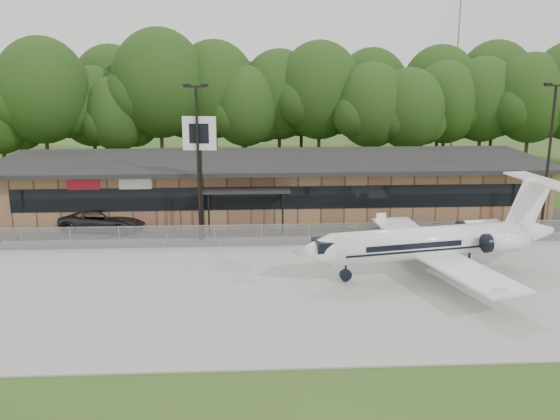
{
  "coord_description": "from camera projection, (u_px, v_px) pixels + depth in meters",
  "views": [
    {
      "loc": [
        -1.95,
        -23.1,
        12.1
      ],
      "look_at": [
        -0.0,
        12.0,
        3.2
      ],
      "focal_mm": 40.0,
      "sensor_mm": 36.0,
      "label": 1
    }
  ],
  "objects": [
    {
      "name": "ground",
      "position": [
        296.0,
        358.0,
        25.43
      ],
      "size": [
        160.0,
        160.0,
        0.0
      ],
      "primitive_type": "plane",
      "color": "#304D1B",
      "rests_on": "ground"
    },
    {
      "name": "apron",
      "position": [
        284.0,
        286.0,
        33.16
      ],
      "size": [
        64.0,
        18.0,
        0.08
      ],
      "primitive_type": "cube",
      "color": "#9E9B93",
      "rests_on": "ground"
    },
    {
      "name": "parking_lot",
      "position": [
        274.0,
        227.0,
        44.3
      ],
      "size": [
        50.0,
        9.0,
        0.06
      ],
      "primitive_type": "cube",
      "color": "#383835",
      "rests_on": "ground"
    },
    {
      "name": "terminal",
      "position": [
        271.0,
        185.0,
        48.07
      ],
      "size": [
        41.0,
        11.65,
        4.3
      ],
      "color": "#8E6A47",
      "rests_on": "ground"
    },
    {
      "name": "fence",
      "position": [
        277.0,
        235.0,
        39.76
      ],
      "size": [
        46.0,
        0.04,
        1.52
      ],
      "color": "gray",
      "rests_on": "ground"
    },
    {
      "name": "treeline",
      "position": [
        264.0,
        98.0,
        64.24
      ],
      "size": [
        72.0,
        12.0,
        15.0
      ],
      "primitive_type": null,
      "color": "#1B3811",
      "rests_on": "ground"
    },
    {
      "name": "radio_mast",
      "position": [
        458.0,
        49.0,
        70.0
      ],
      "size": [
        0.2,
        0.2,
        25.0
      ],
      "primitive_type": "cylinder",
      "color": "gray",
      "rests_on": "ground"
    },
    {
      "name": "light_pole_mid",
      "position": [
        198.0,
        152.0,
        39.67
      ],
      "size": [
        1.55,
        0.3,
        10.23
      ],
      "color": "black",
      "rests_on": "ground"
    },
    {
      "name": "light_pole_right",
      "position": [
        550.0,
        149.0,
        40.9
      ],
      "size": [
        1.55,
        0.3,
        10.23
      ],
      "color": "black",
      "rests_on": "ground"
    },
    {
      "name": "business_jet",
      "position": [
        435.0,
        243.0,
        34.4
      ],
      "size": [
        15.73,
        14.12,
        5.31
      ],
      "rotation": [
        0.0,
        0.0,
        0.19
      ],
      "color": "white",
      "rests_on": "ground"
    },
    {
      "name": "suv",
      "position": [
        104.0,
        220.0,
        43.3
      ],
      "size": [
        6.28,
        3.85,
        1.62
      ],
      "primitive_type": "imported",
      "rotation": [
        0.0,
        0.0,
        1.36
      ],
      "color": "#2A2A2C",
      "rests_on": "ground"
    },
    {
      "name": "pole_sign",
      "position": [
        200.0,
        147.0,
        39.89
      ],
      "size": [
        2.15,
        0.5,
        8.17
      ],
      "rotation": [
        0.0,
        0.0,
        -0.12
      ],
      "color": "black",
      "rests_on": "ground"
    }
  ]
}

